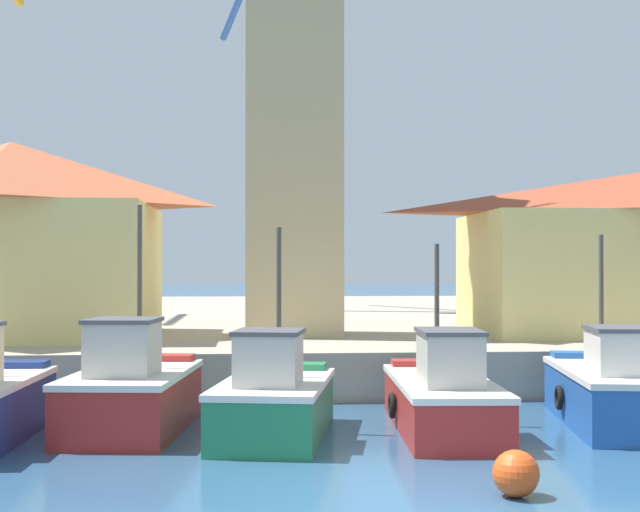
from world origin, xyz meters
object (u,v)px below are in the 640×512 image
clock_tower (293,71)px  warehouse_left (11,237)px  fishing_boat_left_inner (132,392)px  port_crane_far (269,167)px  fishing_boat_mid_left (274,400)px  mooring_buoy (516,474)px  fishing_boat_center (443,396)px  fishing_boat_mid_right (609,390)px

clock_tower → warehouse_left: size_ratio=1.96×
clock_tower → warehouse_left: bearing=-178.8°
fishing_boat_left_inner → port_crane_far: size_ratio=0.25×
fishing_boat_left_inner → clock_tower: 12.68m
fishing_boat_mid_left → mooring_buoy: size_ratio=6.78×
fishing_boat_mid_left → clock_tower: (0.80, 9.74, 8.39)m
fishing_boat_center → mooring_buoy: bearing=-90.5°
fishing_boat_mid_right → warehouse_left: bearing=148.0°
clock_tower → fishing_boat_center: bearing=-74.9°
fishing_boat_mid_right → port_crane_far: size_ratio=0.28×
fishing_boat_left_inner → mooring_buoy: size_ratio=6.96×
warehouse_left → fishing_boat_center: bearing=-40.5°
fishing_boat_left_inner → clock_tower: clock_tower is taller
fishing_boat_mid_left → port_crane_far: bearing=89.1°
fishing_boat_mid_left → clock_tower: bearing=85.3°
fishing_boat_center → warehouse_left: warehouse_left is taller
fishing_boat_mid_left → fishing_boat_center: (3.31, 0.41, -0.03)m
warehouse_left → mooring_buoy: (10.65, -14.15, -3.76)m
fishing_boat_left_inner → fishing_boat_mid_right: bearing=-1.1°
clock_tower → fishing_boat_left_inner: bearing=-111.9°
clock_tower → mooring_buoy: clock_tower is taller
fishing_boat_left_inner → warehouse_left: (-4.62, 8.69, 3.32)m
fishing_boat_center → fishing_boat_mid_right: 3.49m
warehouse_left → mooring_buoy: size_ratio=12.82×
fishing_boat_left_inner → port_crane_far: (3.14, 23.91, 7.09)m
fishing_boat_center → fishing_boat_mid_right: fishing_boat_mid_right is taller
fishing_boat_center → fishing_boat_mid_right: (3.47, 0.28, 0.04)m
port_crane_far → clock_tower: bearing=-88.4°
fishing_boat_left_inner → mooring_buoy: bearing=-42.1°
fishing_boat_left_inner → fishing_boat_center: size_ratio=0.86×
fishing_boat_center → fishing_boat_mid_right: bearing=4.6°
fishing_boat_mid_left → warehouse_left: (-7.39, 9.57, 3.38)m
fishing_boat_center → mooring_buoy: fishing_boat_center is taller
clock_tower → mooring_buoy: (2.46, -14.32, -8.77)m
fishing_boat_left_inner → fishing_boat_center: 6.10m
fishing_boat_mid_left → fishing_boat_mid_right: fishing_boat_mid_left is taller
clock_tower → fishing_boat_mid_right: bearing=-56.5°
fishing_boat_mid_right → clock_tower: 13.70m
fishing_boat_left_inner → port_crane_far: port_crane_far is taller
fishing_boat_left_inner → fishing_boat_mid_right: 9.56m
fishing_boat_mid_right → port_crane_far: (-6.42, 24.09, 7.14)m
fishing_boat_mid_right → warehouse_left: (-14.18, 8.87, 3.36)m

